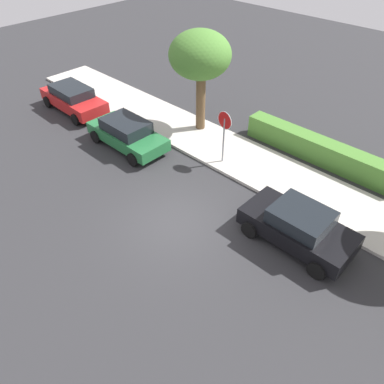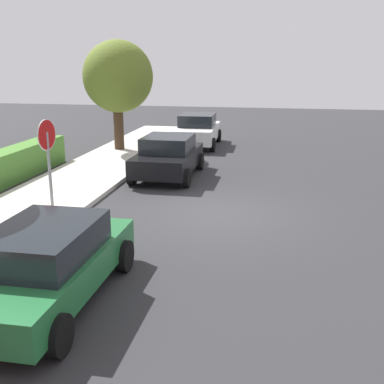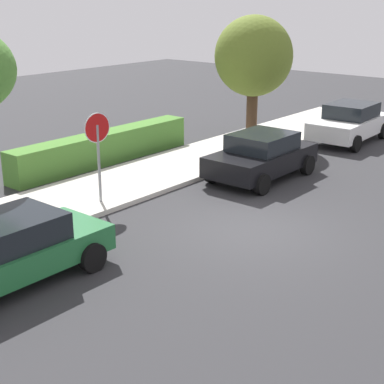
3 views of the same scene
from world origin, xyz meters
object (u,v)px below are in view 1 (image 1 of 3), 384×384
parked_car_green (127,133)px  street_tree_mid_block (200,56)px  stop_sign (224,129)px  parked_car_red (73,98)px  parked_car_black (298,226)px

parked_car_green → street_tree_mid_block: (1.34, 3.72, 3.10)m
stop_sign → parked_car_red: stop_sign is taller
parked_car_red → street_tree_mid_block: size_ratio=0.88×
parked_car_black → street_tree_mid_block: size_ratio=0.79×
stop_sign → parked_car_green: 4.93m
stop_sign → parked_car_red: bearing=-169.7°
parked_car_green → parked_car_red: size_ratio=0.97×
parked_car_green → street_tree_mid_block: street_tree_mid_block is taller
parked_car_black → parked_car_red: bearing=179.1°
stop_sign → parked_car_red: 9.79m
street_tree_mid_block → parked_car_black: bearing=-24.1°
stop_sign → street_tree_mid_block: street_tree_mid_block is taller
parked_car_black → parked_car_red: (-14.67, 0.23, -0.01)m
parked_car_red → street_tree_mid_block: (6.57, 3.39, 3.09)m
stop_sign → parked_car_black: (5.10, -1.97, -1.08)m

